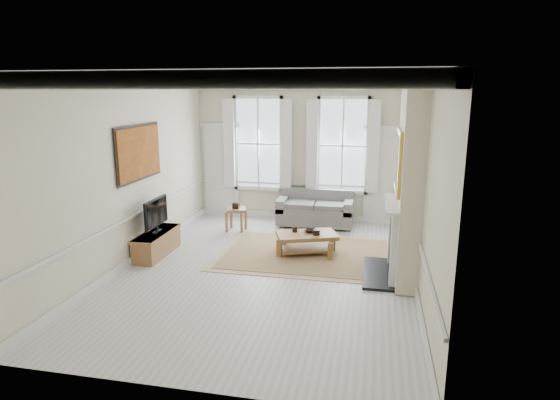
% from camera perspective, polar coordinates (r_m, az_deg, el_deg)
% --- Properties ---
extents(floor, '(7.20, 7.20, 0.00)m').
position_cam_1_polar(floor, '(8.64, -1.54, -8.53)').
color(floor, '#B7B5AD').
rests_on(floor, ground).
extents(ceiling, '(7.20, 7.20, 0.00)m').
position_cam_1_polar(ceiling, '(8.03, -1.69, 14.63)').
color(ceiling, white).
rests_on(ceiling, back_wall).
extents(back_wall, '(5.20, 0.00, 5.20)m').
position_cam_1_polar(back_wall, '(11.66, 2.45, 5.81)').
color(back_wall, beige).
rests_on(back_wall, floor).
extents(left_wall, '(0.00, 7.20, 7.20)m').
position_cam_1_polar(left_wall, '(9.11, -17.77, 3.10)').
color(left_wall, beige).
rests_on(left_wall, floor).
extents(right_wall, '(0.00, 7.20, 7.20)m').
position_cam_1_polar(right_wall, '(7.99, 16.87, 1.82)').
color(right_wall, beige).
rests_on(right_wall, floor).
extents(window_left, '(1.26, 0.20, 2.20)m').
position_cam_1_polar(window_left, '(11.80, -2.65, 6.87)').
color(window_left, '#B2BCC6').
rests_on(window_left, back_wall).
extents(window_right, '(1.26, 0.20, 2.20)m').
position_cam_1_polar(window_right, '(11.46, 7.65, 6.59)').
color(window_right, '#B2BCC6').
rests_on(window_right, back_wall).
extents(door_left, '(0.90, 0.08, 2.30)m').
position_cam_1_polar(door_left, '(12.19, -7.17, 3.43)').
color(door_left, silver).
rests_on(door_left, floor).
extents(door_right, '(0.90, 0.08, 2.30)m').
position_cam_1_polar(door_right, '(11.56, 12.49, 2.68)').
color(door_right, silver).
rests_on(door_right, floor).
extents(painting, '(0.05, 1.66, 1.06)m').
position_cam_1_polar(painting, '(9.30, -16.80, 5.55)').
color(painting, '#9F5E1B').
rests_on(painting, left_wall).
extents(chimney_breast, '(0.35, 1.70, 3.38)m').
position_cam_1_polar(chimney_breast, '(8.17, 15.53, 2.15)').
color(chimney_breast, beige).
rests_on(chimney_breast, floor).
extents(hearth, '(0.55, 1.50, 0.05)m').
position_cam_1_polar(hearth, '(8.62, 11.99, -8.71)').
color(hearth, black).
rests_on(hearth, floor).
extents(fireplace, '(0.21, 1.45, 1.33)m').
position_cam_1_polar(fireplace, '(8.39, 13.58, -4.27)').
color(fireplace, silver).
rests_on(fireplace, floor).
extents(mirror, '(0.06, 1.26, 1.06)m').
position_cam_1_polar(mirror, '(8.10, 14.16, 4.65)').
color(mirror, gold).
rests_on(mirror, chimney_breast).
extents(sofa, '(1.79, 0.87, 0.85)m').
position_cam_1_polar(sofa, '(11.37, 4.35, -1.32)').
color(sofa, slate).
rests_on(sofa, floor).
extents(side_table, '(0.56, 0.56, 0.53)m').
position_cam_1_polar(side_table, '(10.91, -5.37, -1.57)').
color(side_table, brown).
rests_on(side_table, floor).
extents(rug, '(3.50, 2.60, 0.02)m').
position_cam_1_polar(rug, '(9.44, 3.24, -6.54)').
color(rug, olive).
rests_on(rug, floor).
extents(coffee_table, '(1.33, 1.04, 0.44)m').
position_cam_1_polar(coffee_table, '(9.33, 3.27, -4.55)').
color(coffee_table, brown).
rests_on(coffee_table, rug).
extents(ceramic_pot_a, '(0.10, 0.10, 0.10)m').
position_cam_1_polar(ceramic_pot_a, '(9.38, 1.81, -3.60)').
color(ceramic_pot_a, black).
rests_on(ceramic_pot_a, coffee_table).
extents(ceramic_pot_b, '(0.14, 0.14, 0.10)m').
position_cam_1_polar(ceramic_pot_b, '(9.22, 4.47, -3.94)').
color(ceramic_pot_b, black).
rests_on(ceramic_pot_b, coffee_table).
extents(bowl, '(0.25, 0.25, 0.06)m').
position_cam_1_polar(bowl, '(9.39, 3.67, -3.75)').
color(bowl, black).
rests_on(bowl, coffee_table).
extents(tv_stand, '(0.42, 1.32, 0.47)m').
position_cam_1_polar(tv_stand, '(9.65, -14.77, -5.14)').
color(tv_stand, brown).
rests_on(tv_stand, floor).
extents(tv, '(0.08, 0.90, 0.68)m').
position_cam_1_polar(tv, '(9.46, -14.87, -1.53)').
color(tv, black).
rests_on(tv, tv_stand).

